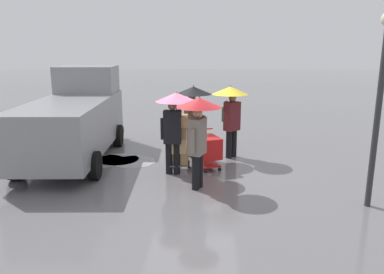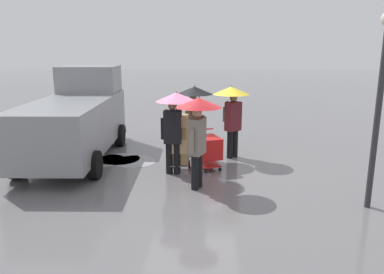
{
  "view_description": "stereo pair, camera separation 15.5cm",
  "coord_description": "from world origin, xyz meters",
  "px_view_note": "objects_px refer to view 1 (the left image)",
  "views": [
    {
      "loc": [
        -0.36,
        9.58,
        3.24
      ],
      "look_at": [
        -0.02,
        0.5,
        1.05
      ],
      "focal_mm": 35.54,
      "sensor_mm": 36.0,
      "label": 1
    },
    {
      "loc": [
        -0.51,
        9.57,
        3.24
      ],
      "look_at": [
        -0.02,
        0.5,
        1.05
      ],
      "focal_mm": 35.54,
      "sensor_mm": 36.0,
      "label": 2
    }
  ],
  "objects_px": {
    "cargo_van_parked_right": "(75,119)",
    "pedestrian_far_side": "(231,105)",
    "pedestrian_white_side": "(175,114)",
    "street_lamp": "(380,92)",
    "pedestrian_black_side": "(199,121)",
    "shopping_cart_vendor": "(208,148)",
    "pedestrian_pink_side": "(193,105)",
    "hand_dolly_boxes": "(179,140)"
  },
  "relations": [
    {
      "from": "pedestrian_black_side",
      "to": "street_lamp",
      "type": "height_order",
      "value": "street_lamp"
    },
    {
      "from": "hand_dolly_boxes",
      "to": "cargo_van_parked_right",
      "type": "bearing_deg",
      "value": -19.3
    },
    {
      "from": "pedestrian_white_side",
      "to": "street_lamp",
      "type": "height_order",
      "value": "street_lamp"
    },
    {
      "from": "pedestrian_pink_side",
      "to": "pedestrian_far_side",
      "type": "relative_size",
      "value": 1.0
    },
    {
      "from": "pedestrian_white_side",
      "to": "hand_dolly_boxes",
      "type": "bearing_deg",
      "value": -112.41
    },
    {
      "from": "pedestrian_black_side",
      "to": "street_lamp",
      "type": "bearing_deg",
      "value": 165.15
    },
    {
      "from": "hand_dolly_boxes",
      "to": "pedestrian_pink_side",
      "type": "relative_size",
      "value": 0.69
    },
    {
      "from": "cargo_van_parked_right",
      "to": "pedestrian_pink_side",
      "type": "height_order",
      "value": "cargo_van_parked_right"
    },
    {
      "from": "cargo_van_parked_right",
      "to": "pedestrian_far_side",
      "type": "xyz_separation_m",
      "value": [
        -4.52,
        -0.21,
        0.39
      ]
    },
    {
      "from": "shopping_cart_vendor",
      "to": "pedestrian_white_side",
      "type": "xyz_separation_m",
      "value": [
        0.86,
        0.46,
        1.02
      ]
    },
    {
      "from": "pedestrian_black_side",
      "to": "shopping_cart_vendor",
      "type": "bearing_deg",
      "value": -99.53
    },
    {
      "from": "hand_dolly_boxes",
      "to": "pedestrian_far_side",
      "type": "distance_m",
      "value": 2.05
    },
    {
      "from": "cargo_van_parked_right",
      "to": "shopping_cart_vendor",
      "type": "distance_m",
      "value": 4.02
    },
    {
      "from": "pedestrian_pink_side",
      "to": "pedestrian_far_side",
      "type": "bearing_deg",
      "value": -178.38
    },
    {
      "from": "pedestrian_pink_side",
      "to": "street_lamp",
      "type": "distance_m",
      "value": 5.11
    },
    {
      "from": "pedestrian_pink_side",
      "to": "pedestrian_far_side",
      "type": "distance_m",
      "value": 1.09
    },
    {
      "from": "cargo_van_parked_right",
      "to": "pedestrian_far_side",
      "type": "height_order",
      "value": "cargo_van_parked_right"
    },
    {
      "from": "shopping_cart_vendor",
      "to": "pedestrian_black_side",
      "type": "bearing_deg",
      "value": 80.47
    },
    {
      "from": "pedestrian_far_side",
      "to": "hand_dolly_boxes",
      "type": "bearing_deg",
      "value": 42.84
    },
    {
      "from": "pedestrian_black_side",
      "to": "hand_dolly_boxes",
      "type": "bearing_deg",
      "value": -65.99
    },
    {
      "from": "shopping_cart_vendor",
      "to": "pedestrian_far_side",
      "type": "relative_size",
      "value": 0.47
    },
    {
      "from": "cargo_van_parked_right",
      "to": "hand_dolly_boxes",
      "type": "height_order",
      "value": "cargo_van_parked_right"
    },
    {
      "from": "hand_dolly_boxes",
      "to": "pedestrian_black_side",
      "type": "distance_m",
      "value": 1.49
    },
    {
      "from": "cargo_van_parked_right",
      "to": "street_lamp",
      "type": "relative_size",
      "value": 1.4
    },
    {
      "from": "cargo_van_parked_right",
      "to": "pedestrian_far_side",
      "type": "bearing_deg",
      "value": -177.32
    },
    {
      "from": "pedestrian_pink_side",
      "to": "pedestrian_white_side",
      "type": "height_order",
      "value": "same"
    },
    {
      "from": "pedestrian_black_side",
      "to": "pedestrian_far_side",
      "type": "xyz_separation_m",
      "value": [
        -0.88,
        -2.48,
        -0.01
      ]
    },
    {
      "from": "cargo_van_parked_right",
      "to": "pedestrian_far_side",
      "type": "relative_size",
      "value": 2.52
    },
    {
      "from": "hand_dolly_boxes",
      "to": "pedestrian_pink_side",
      "type": "xyz_separation_m",
      "value": [
        -0.31,
        -1.27,
        0.74
      ]
    },
    {
      "from": "pedestrian_black_side",
      "to": "cargo_van_parked_right",
      "type": "bearing_deg",
      "value": -31.94
    },
    {
      "from": "shopping_cart_vendor",
      "to": "hand_dolly_boxes",
      "type": "xyz_separation_m",
      "value": [
        0.76,
        0.23,
        0.28
      ]
    },
    {
      "from": "cargo_van_parked_right",
      "to": "pedestrian_white_side",
      "type": "relative_size",
      "value": 2.52
    },
    {
      "from": "shopping_cart_vendor",
      "to": "pedestrian_white_side",
      "type": "distance_m",
      "value": 1.41
    },
    {
      "from": "shopping_cart_vendor",
      "to": "pedestrian_pink_side",
      "type": "bearing_deg",
      "value": -66.82
    },
    {
      "from": "pedestrian_white_side",
      "to": "pedestrian_far_side",
      "type": "distance_m",
      "value": 2.15
    },
    {
      "from": "street_lamp",
      "to": "pedestrian_black_side",
      "type": "bearing_deg",
      "value": -14.85
    },
    {
      "from": "street_lamp",
      "to": "pedestrian_white_side",
      "type": "bearing_deg",
      "value": -24.4
    },
    {
      "from": "pedestrian_far_side",
      "to": "street_lamp",
      "type": "xyz_separation_m",
      "value": [
        -2.66,
        3.42,
        0.8
      ]
    },
    {
      "from": "shopping_cart_vendor",
      "to": "pedestrian_far_side",
      "type": "xyz_separation_m",
      "value": [
        -0.64,
        -1.08,
        1.0
      ]
    },
    {
      "from": "cargo_van_parked_right",
      "to": "shopping_cart_vendor",
      "type": "xyz_separation_m",
      "value": [
        -3.88,
        0.87,
        -0.61
      ]
    },
    {
      "from": "cargo_van_parked_right",
      "to": "shopping_cart_vendor",
      "type": "height_order",
      "value": "cargo_van_parked_right"
    },
    {
      "from": "cargo_van_parked_right",
      "to": "pedestrian_pink_side",
      "type": "bearing_deg",
      "value": -176.98
    }
  ]
}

